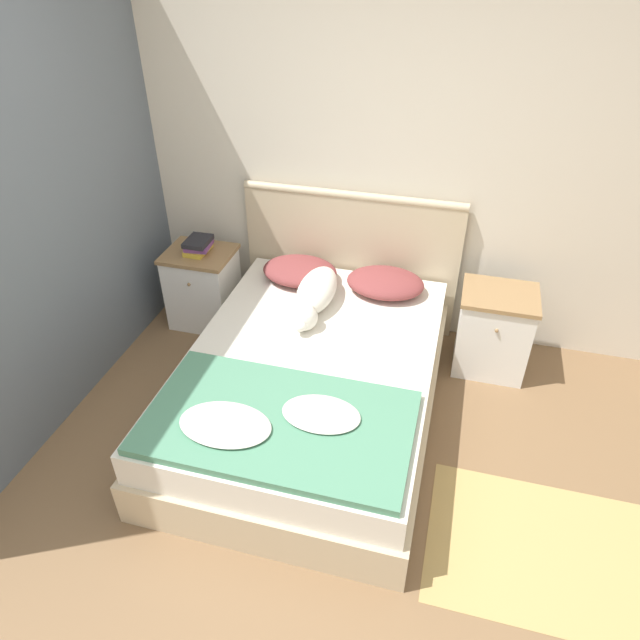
{
  "coord_description": "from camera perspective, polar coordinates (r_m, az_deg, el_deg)",
  "views": [
    {
      "loc": [
        0.7,
        -1.48,
        2.54
      ],
      "look_at": [
        -0.02,
        1.21,
        0.57
      ],
      "focal_mm": 32.0,
      "sensor_mm": 36.0,
      "label": 1
    }
  ],
  "objects": [
    {
      "name": "bed",
      "position": [
        3.48,
        -0.89,
        -6.43
      ],
      "size": [
        1.46,
        2.05,
        0.47
      ],
      "color": "#C6B28E",
      "rests_on": "ground_plane"
    },
    {
      "name": "headboard",
      "position": [
        4.13,
        3.06,
        6.28
      ],
      "size": [
        1.54,
        0.06,
        1.04
      ],
      "color": "#C6B28E",
      "rests_on": "ground_plane"
    },
    {
      "name": "dog",
      "position": [
        3.67,
        -0.5,
        2.57
      ],
      "size": [
        0.24,
        0.76,
        0.19
      ],
      "color": "silver",
      "rests_on": "bed"
    },
    {
      "name": "quilt",
      "position": [
        2.89,
        -4.42,
        -10.1
      ],
      "size": [
        1.33,
        0.77,
        0.08
      ],
      "color": "#4C8466",
      "rests_on": "bed"
    },
    {
      "name": "rug",
      "position": [
        3.23,
        22.82,
        -20.81
      ],
      "size": [
        1.27,
        0.83,
        0.0
      ],
      "color": "tan",
      "rests_on": "ground_plane"
    },
    {
      "name": "pillow_right",
      "position": [
        3.86,
        6.55,
        3.73
      ],
      "size": [
        0.52,
        0.39,
        0.14
      ],
      "color": "brown",
      "rests_on": "bed"
    },
    {
      "name": "pillow_left",
      "position": [
        3.97,
        -2.03,
        4.93
      ],
      "size": [
        0.52,
        0.39,
        0.14
      ],
      "color": "brown",
      "rests_on": "bed"
    },
    {
      "name": "ground_plane",
      "position": [
        3.03,
        -5.97,
        -22.19
      ],
      "size": [
        16.0,
        16.0,
        0.0
      ],
      "primitive_type": "plane",
      "color": "brown"
    },
    {
      "name": "wall_side_left",
      "position": [
        3.59,
        -24.78,
        11.4
      ],
      "size": [
        0.06,
        3.1,
        2.55
      ],
      "color": "slate",
      "rests_on": "ground_plane"
    },
    {
      "name": "book_stack",
      "position": [
        4.16,
        -12.08,
        7.32
      ],
      "size": [
        0.18,
        0.22,
        0.1
      ],
      "color": "gold",
      "rests_on": "nightstand_left"
    },
    {
      "name": "nightstand_left",
      "position": [
        4.33,
        -11.6,
        3.23
      ],
      "size": [
        0.48,
        0.41,
        0.59
      ],
      "color": "white",
      "rests_on": "ground_plane"
    },
    {
      "name": "wall_back",
      "position": [
        3.89,
        4.03,
        16.21
      ],
      "size": [
        9.0,
        0.06,
        2.55
      ],
      "color": "beige",
      "rests_on": "ground_plane"
    },
    {
      "name": "nightstand_right",
      "position": [
        3.96,
        16.94,
        -1.03
      ],
      "size": [
        0.48,
        0.41,
        0.59
      ],
      "color": "white",
      "rests_on": "ground_plane"
    }
  ]
}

